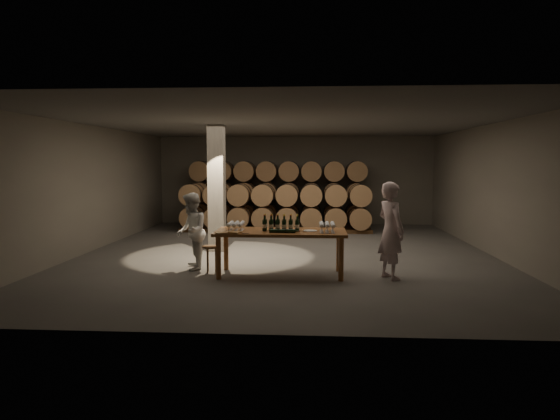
# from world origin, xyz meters

# --- Properties ---
(room) EXTENTS (12.00, 12.00, 12.00)m
(room) POSITION_xyz_m (-1.80, 0.20, 1.60)
(room) COLOR #53514E
(room) RESTS_ON ground
(tasting_table) EXTENTS (2.60, 1.10, 0.90)m
(tasting_table) POSITION_xyz_m (0.00, -2.50, 0.80)
(tasting_table) COLOR brown
(tasting_table) RESTS_ON ground
(barrel_stack_back) EXTENTS (6.26, 0.95, 2.31)m
(barrel_stack_back) POSITION_xyz_m (-0.57, 5.20, 1.20)
(barrel_stack_back) COLOR brown
(barrel_stack_back) RESTS_ON ground
(barrel_stack_front) EXTENTS (6.26, 0.95, 1.57)m
(barrel_stack_front) POSITION_xyz_m (-0.57, 3.80, 0.83)
(barrel_stack_front) COLOR brown
(barrel_stack_front) RESTS_ON ground
(bottle_cluster) EXTENTS (0.73, 0.23, 0.33)m
(bottle_cluster) POSITION_xyz_m (0.00, -2.50, 1.02)
(bottle_cluster) COLOR black
(bottle_cluster) RESTS_ON tasting_table
(lying_bottles) EXTENTS (0.59, 0.07, 0.07)m
(lying_bottles) POSITION_xyz_m (0.06, -2.80, 0.94)
(lying_bottles) COLOR black
(lying_bottles) RESTS_ON tasting_table
(glass_cluster_left) EXTENTS (0.31, 0.53, 0.18)m
(glass_cluster_left) POSITION_xyz_m (-0.89, -2.54, 1.03)
(glass_cluster_left) COLOR silver
(glass_cluster_left) RESTS_ON tasting_table
(glass_cluster_right) EXTENTS (0.31, 0.53, 0.19)m
(glass_cluster_right) POSITION_xyz_m (0.92, -2.58, 1.03)
(glass_cluster_right) COLOR silver
(glass_cluster_right) RESTS_ON tasting_table
(plate) EXTENTS (0.28, 0.28, 0.02)m
(plate) POSITION_xyz_m (0.59, -2.53, 0.91)
(plate) COLOR silver
(plate) RESTS_ON tasting_table
(notebook_near) EXTENTS (0.32, 0.29, 0.03)m
(notebook_near) POSITION_xyz_m (-0.88, -2.91, 0.92)
(notebook_near) COLOR olive
(notebook_near) RESTS_ON tasting_table
(notebook_corner) EXTENTS (0.30, 0.34, 0.02)m
(notebook_corner) POSITION_xyz_m (-1.12, -2.92, 0.91)
(notebook_corner) COLOR olive
(notebook_corner) RESTS_ON tasting_table
(pen) EXTENTS (0.14, 0.04, 0.01)m
(pen) POSITION_xyz_m (-0.65, -2.95, 0.91)
(pen) COLOR black
(pen) RESTS_ON tasting_table
(stool) EXTENTS (0.33, 0.33, 0.55)m
(stool) POSITION_xyz_m (-1.46, -2.35, 0.45)
(stool) COLOR brown
(stool) RESTS_ON ground
(person_man) EXTENTS (0.72, 0.82, 1.89)m
(person_man) POSITION_xyz_m (2.15, -2.66, 0.94)
(person_man) COLOR silver
(person_man) RESTS_ON ground
(person_woman) EXTENTS (0.78, 0.91, 1.63)m
(person_woman) POSITION_xyz_m (-1.91, -2.09, 0.81)
(person_woman) COLOR silver
(person_woman) RESTS_ON ground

